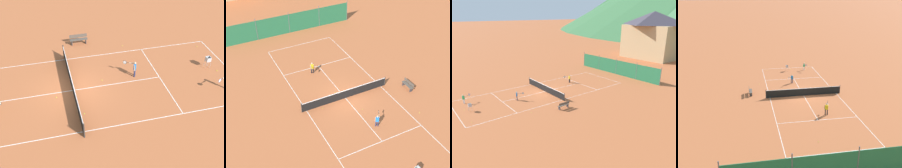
# 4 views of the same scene
# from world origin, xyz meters

# --- Properties ---
(ground_plane) EXTENTS (600.00, 600.00, 0.00)m
(ground_plane) POSITION_xyz_m (0.00, 0.00, 0.00)
(ground_plane) COLOR #B25B33
(court_line_markings) EXTENTS (8.25, 23.85, 0.01)m
(court_line_markings) POSITION_xyz_m (0.00, 0.00, 0.00)
(court_line_markings) COLOR white
(court_line_markings) RESTS_ON ground
(tennis_net) EXTENTS (9.18, 0.08, 1.06)m
(tennis_net) POSITION_xyz_m (0.00, 0.00, 0.50)
(tennis_net) COLOR #2D2D2D
(tennis_net) RESTS_ON ground
(player_far_service) EXTENTS (0.79, 0.88, 1.22)m
(player_far_service) POSITION_xyz_m (0.61, -4.63, 0.71)
(player_far_service) COLOR #23284C
(player_far_service) RESTS_ON ground
(tennis_ball_alley_left) EXTENTS (0.07, 0.07, 0.07)m
(tennis_ball_alley_left) POSITION_xyz_m (0.63, -2.24, 0.03)
(tennis_ball_alley_left) COLOR #CCE033
(tennis_ball_alley_left) RESTS_ON ground
(tennis_ball_alley_right) EXTENTS (0.07, 0.07, 0.07)m
(tennis_ball_alley_right) POSITION_xyz_m (-0.35, -10.90, 0.03)
(tennis_ball_alley_right) COLOR #CCE033
(tennis_ball_alley_right) RESTS_ON ground
(tennis_ball_near_corner) EXTENTS (0.07, 0.07, 0.07)m
(tennis_ball_near_corner) POSITION_xyz_m (3.33, -11.09, 0.03)
(tennis_ball_near_corner) COLOR #CCE033
(tennis_ball_near_corner) RESTS_ON ground
(tennis_ball_by_net_right) EXTENTS (0.07, 0.07, 0.07)m
(tennis_ball_by_net_right) POSITION_xyz_m (-2.60, -0.35, 0.03)
(tennis_ball_by_net_right) COLOR #CCE033
(tennis_ball_by_net_right) RESTS_ON ground
(tennis_ball_far_corner) EXTENTS (0.07, 0.07, 0.07)m
(tennis_ball_far_corner) POSITION_xyz_m (5.02, -5.05, 0.03)
(tennis_ball_far_corner) COLOR #CCE033
(tennis_ball_far_corner) RESTS_ON ground
(tennis_ball_service_box) EXTENTS (0.07, 0.07, 0.07)m
(tennis_ball_service_box) POSITION_xyz_m (-0.52, 1.19, 0.03)
(tennis_ball_service_box) COLOR #CCE033
(tennis_ball_service_box) RESTS_ON ground
(ball_hopper) EXTENTS (0.36, 0.36, 0.89)m
(ball_hopper) POSITION_xyz_m (0.33, -10.40, 0.65)
(ball_hopper) COLOR #B7B7BC
(ball_hopper) RESTS_ON ground
(courtside_bench) EXTENTS (0.36, 1.50, 0.84)m
(courtside_bench) POSITION_xyz_m (6.34, -1.51, 0.45)
(courtside_bench) COLOR #51473D
(courtside_bench) RESTS_ON ground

